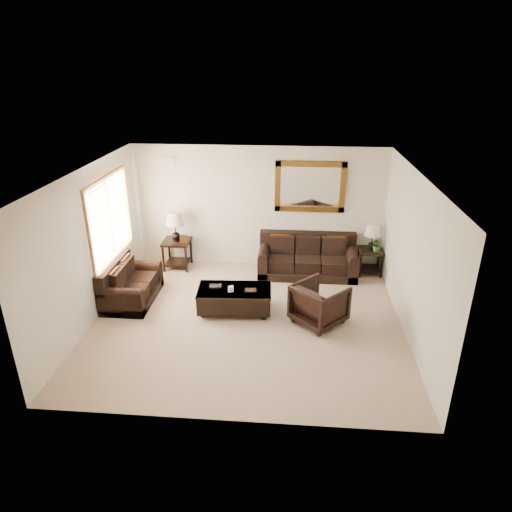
# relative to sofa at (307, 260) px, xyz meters

# --- Properties ---
(room) EXTENTS (5.51, 5.01, 2.71)m
(room) POSITION_rel_sofa_xyz_m (-1.11, -2.08, 1.04)
(room) COLOR #88705E
(room) RESTS_ON ground
(window) EXTENTS (0.07, 1.96, 1.66)m
(window) POSITION_rel_sofa_xyz_m (-3.81, -1.18, 1.24)
(window) COLOR white
(window) RESTS_ON room
(mirror) EXTENTS (1.50, 0.06, 1.10)m
(mirror) POSITION_rel_sofa_xyz_m (0.00, 0.38, 1.54)
(mirror) COLOR #4A300E
(mirror) RESTS_ON room
(air_vent) EXTENTS (0.25, 0.02, 0.18)m
(air_vent) POSITION_rel_sofa_xyz_m (-3.01, 0.40, 2.04)
(air_vent) COLOR #999999
(air_vent) RESTS_ON room
(sofa) EXTENTS (2.11, 0.91, 0.86)m
(sofa) POSITION_rel_sofa_xyz_m (0.00, 0.00, 0.00)
(sofa) COLOR black
(sofa) RESTS_ON room
(loveseat) EXTENTS (0.84, 1.42, 0.80)m
(loveseat) POSITION_rel_sofa_xyz_m (-3.47, -1.50, -0.02)
(loveseat) COLOR black
(loveseat) RESTS_ON room
(end_table_left) EXTENTS (0.59, 0.59, 1.31)m
(end_table_left) POSITION_rel_sofa_xyz_m (-2.90, 0.08, 0.54)
(end_table_left) COLOR black
(end_table_left) RESTS_ON room
(end_table_right) EXTENTS (0.52, 0.52, 1.14)m
(end_table_right) POSITION_rel_sofa_xyz_m (1.36, 0.12, 0.43)
(end_table_right) COLOR black
(end_table_right) RESTS_ON room
(coffee_table) EXTENTS (1.39, 0.80, 0.57)m
(coffee_table) POSITION_rel_sofa_xyz_m (-1.38, -1.76, -0.03)
(coffee_table) COLOR black
(coffee_table) RESTS_ON room
(armchair) EXTENTS (1.09, 1.09, 0.82)m
(armchair) POSITION_rel_sofa_xyz_m (0.17, -2.03, 0.10)
(armchair) COLOR black
(armchair) RESTS_ON floor
(potted_plant) EXTENTS (0.31, 0.33, 0.24)m
(potted_plant) POSITION_rel_sofa_xyz_m (1.48, 0.02, 0.37)
(potted_plant) COLOR #25541C
(potted_plant) RESTS_ON end_table_right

